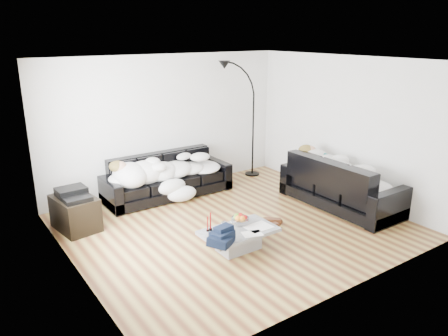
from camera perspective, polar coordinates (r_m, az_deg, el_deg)
ground at (r=7.10m, az=1.39°, el=-7.55°), size 5.00×5.00×0.00m
wall_back at (r=8.53m, az=-7.52°, el=5.80°), size 5.00×0.02×2.60m
wall_left at (r=5.61m, az=-19.63°, el=-1.21°), size 0.02×4.50×2.60m
wall_right at (r=8.34m, az=15.55°, el=5.05°), size 0.02×4.50×2.60m
ceiling at (r=6.44m, az=1.56°, el=13.90°), size 5.00×5.00×0.00m
sofa_back at (r=8.26m, az=-7.36°, el=-1.07°), size 2.41×0.84×0.79m
sofa_right at (r=7.99m, az=15.07°, el=-1.82°), size 0.94×2.19×0.89m
sleeper_back at (r=8.15m, az=-7.26°, el=0.37°), size 2.04×0.71×0.41m
sleeper_right at (r=7.93m, az=15.18°, el=-0.42°), size 0.79×1.88×0.46m
teal_cushion at (r=8.29m, az=11.41°, el=1.15°), size 0.42×0.38×0.20m
coffee_table at (r=6.31m, az=1.92°, el=-9.33°), size 1.07×0.63×0.31m
fruit_bowl at (r=6.38m, az=2.15°, el=-6.66°), size 0.33×0.33×0.16m
wine_glass_a at (r=6.17m, az=0.10°, el=-7.58°), size 0.08×0.08×0.15m
wine_glass_b at (r=6.09m, az=-0.10°, el=-7.81°), size 0.09×0.09×0.18m
wine_glass_c at (r=6.12m, az=1.10°, el=-7.62°), size 0.08×0.08×0.18m
candle_left at (r=6.15m, az=-2.16°, el=-7.34°), size 0.04×0.04×0.22m
candle_right at (r=6.17m, az=-1.78°, el=-7.01°), size 0.06×0.06×0.27m
newspaper_a at (r=6.33m, az=4.51°, el=-7.65°), size 0.38×0.29×0.01m
newspaper_b at (r=6.12m, az=3.71°, el=-8.54°), size 0.32×0.27×0.01m
navy_jacket at (r=5.78m, az=-0.14°, el=-8.32°), size 0.45×0.41×0.18m
shoes at (r=7.07m, az=6.16°, el=-7.28°), size 0.56×0.48×0.11m
av_cabinet at (r=7.28m, az=-18.85°, el=-5.59°), size 0.64×0.84×0.53m
stereo at (r=7.16m, az=-19.11°, el=-3.14°), size 0.46×0.36×0.13m
floor_lamp at (r=9.30m, az=3.83°, el=5.50°), size 0.82×0.42×2.16m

